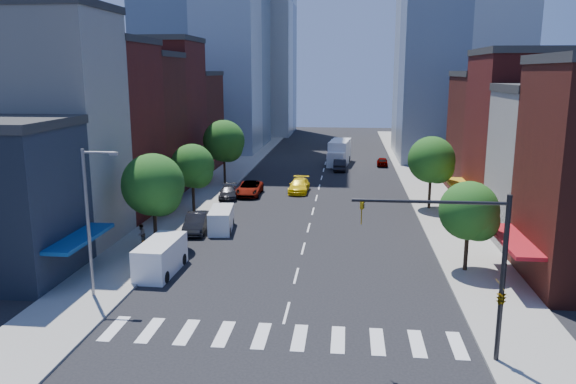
# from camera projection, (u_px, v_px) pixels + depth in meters

# --- Properties ---
(ground) EXTENTS (220.00, 220.00, 0.00)m
(ground) POSITION_uv_depth(u_px,v_px,m) (287.00, 313.00, 32.11)
(ground) COLOR black
(ground) RESTS_ON ground
(sidewalk_left) EXTENTS (5.00, 120.00, 0.15)m
(sidewalk_left) POSITION_uv_depth(u_px,v_px,m) (224.00, 178.00, 72.28)
(sidewalk_left) COLOR gray
(sidewalk_left) RESTS_ON ground
(sidewalk_right) EXTENTS (5.00, 120.00, 0.15)m
(sidewalk_right) POSITION_uv_depth(u_px,v_px,m) (421.00, 182.00, 69.69)
(sidewalk_right) COLOR gray
(sidewalk_right) RESTS_ON ground
(crosswalk) EXTENTS (19.00, 3.00, 0.01)m
(crosswalk) POSITION_uv_depth(u_px,v_px,m) (280.00, 337.00, 29.19)
(crosswalk) COLOR silver
(crosswalk) RESTS_ON ground
(bldg_left_1) EXTENTS (12.00, 8.00, 18.00)m
(bldg_left_1) POSITION_uv_depth(u_px,v_px,m) (38.00, 130.00, 44.07)
(bldg_left_1) COLOR beige
(bldg_left_1) RESTS_ON ground
(bldg_left_2) EXTENTS (12.00, 9.00, 16.00)m
(bldg_left_2) POSITION_uv_depth(u_px,v_px,m) (88.00, 132.00, 52.54)
(bldg_left_2) COLOR #571614
(bldg_left_2) RESTS_ON ground
(bldg_left_3) EXTENTS (12.00, 8.00, 15.00)m
(bldg_left_3) POSITION_uv_depth(u_px,v_px,m) (124.00, 128.00, 60.91)
(bldg_left_3) COLOR #4C1A13
(bldg_left_3) RESTS_ON ground
(bldg_left_4) EXTENTS (12.00, 9.00, 17.00)m
(bldg_left_4) POSITION_uv_depth(u_px,v_px,m) (150.00, 113.00, 68.96)
(bldg_left_4) COLOR #571614
(bldg_left_4) RESTS_ON ground
(bldg_left_5) EXTENTS (12.00, 10.00, 13.00)m
(bldg_left_5) POSITION_uv_depth(u_px,v_px,m) (174.00, 123.00, 78.62)
(bldg_left_5) COLOR #4C1A13
(bldg_left_5) RESTS_ON ground
(bldg_right_2) EXTENTS (12.00, 10.00, 15.00)m
(bldg_right_2) POSITION_uv_depth(u_px,v_px,m) (541.00, 138.00, 51.69)
(bldg_right_2) COLOR #571614
(bldg_right_2) RESTS_ON ground
(bldg_right_3) EXTENTS (12.00, 10.00, 13.00)m
(bldg_right_3) POSITION_uv_depth(u_px,v_px,m) (510.00, 137.00, 61.62)
(bldg_right_3) COLOR #4C1A13
(bldg_right_3) RESTS_ON ground
(tower_far_w) EXTENTS (18.00, 18.00, 56.00)m
(tower_far_w) POSITION_uv_depth(u_px,v_px,m) (251.00, 3.00, 120.45)
(tower_far_w) COLOR #9EA5AD
(tower_far_w) RESTS_ON ground
(traffic_signal) EXTENTS (7.24, 2.24, 8.00)m
(traffic_signal) POSITION_uv_depth(u_px,v_px,m) (490.00, 279.00, 25.83)
(traffic_signal) COLOR black
(traffic_signal) RESTS_ON sidewalk_right
(streetlight) EXTENTS (2.25, 0.25, 9.00)m
(streetlight) POSITION_uv_depth(u_px,v_px,m) (90.00, 214.00, 33.20)
(streetlight) COLOR slate
(streetlight) RESTS_ON sidewalk_left
(tree_left_near) EXTENTS (4.80, 4.80, 7.30)m
(tree_left_near) POSITION_uv_depth(u_px,v_px,m) (155.00, 187.00, 42.89)
(tree_left_near) COLOR black
(tree_left_near) RESTS_ON sidewalk_left
(tree_left_mid) EXTENTS (4.20, 4.20, 6.65)m
(tree_left_mid) POSITION_uv_depth(u_px,v_px,m) (194.00, 168.00, 53.65)
(tree_left_mid) COLOR black
(tree_left_mid) RESTS_ON sidewalk_left
(tree_left_far) EXTENTS (5.00, 5.00, 7.75)m
(tree_left_far) POSITION_uv_depth(u_px,v_px,m) (225.00, 143.00, 67.12)
(tree_left_far) COLOR black
(tree_left_far) RESTS_ON sidewalk_left
(tree_right_near) EXTENTS (4.00, 4.00, 6.20)m
(tree_right_near) POSITION_uv_depth(u_px,v_px,m) (471.00, 213.00, 37.73)
(tree_right_near) COLOR black
(tree_right_near) RESTS_ON sidewalk_right
(tree_right_far) EXTENTS (4.60, 4.60, 7.20)m
(tree_right_far) POSITION_uv_depth(u_px,v_px,m) (433.00, 162.00, 55.08)
(tree_right_far) COLOR black
(tree_right_far) RESTS_ON sidewalk_right
(parked_car_front) EXTENTS (1.79, 4.31, 1.46)m
(parked_car_front) POSITION_uv_depth(u_px,v_px,m) (168.00, 252.00, 40.59)
(parked_car_front) COLOR #AEAEB3
(parked_car_front) RESTS_ON ground
(parked_car_second) EXTENTS (2.22, 5.06, 1.62)m
(parked_car_second) POSITION_uv_depth(u_px,v_px,m) (196.00, 223.00, 48.11)
(parked_car_second) COLOR black
(parked_car_second) RESTS_ON ground
(parked_car_third) EXTENTS (2.65, 5.60, 1.54)m
(parked_car_third) POSITION_uv_depth(u_px,v_px,m) (250.00, 188.00, 62.49)
(parked_car_third) COLOR #999999
(parked_car_third) RESTS_ON ground
(parked_car_rear) EXTENTS (2.44, 4.83, 1.35)m
(parked_car_rear) POSITION_uv_depth(u_px,v_px,m) (228.00, 193.00, 60.88)
(parked_car_rear) COLOR black
(parked_car_rear) RESTS_ON ground
(cargo_van_near) EXTENTS (2.30, 5.37, 2.26)m
(cargo_van_near) POSITION_uv_depth(u_px,v_px,m) (160.00, 258.00, 38.21)
(cargo_van_near) COLOR white
(cargo_van_near) RESTS_ON ground
(cargo_van_far) EXTENTS (2.33, 4.74, 1.94)m
(cargo_van_far) POSITION_uv_depth(u_px,v_px,m) (221.00, 220.00, 48.51)
(cargo_van_far) COLOR white
(cargo_van_far) RESTS_ON ground
(taxi) EXTENTS (2.28, 5.33, 1.53)m
(taxi) POSITION_uv_depth(u_px,v_px,m) (299.00, 186.00, 64.07)
(taxi) COLOR yellow
(taxi) RESTS_ON ground
(traffic_car_oncoming) EXTENTS (1.77, 4.92, 1.62)m
(traffic_car_oncoming) POSITION_uv_depth(u_px,v_px,m) (340.00, 165.00, 78.21)
(traffic_car_oncoming) COLOR black
(traffic_car_oncoming) RESTS_ON ground
(traffic_car_far) EXTENTS (1.71, 3.89, 1.31)m
(traffic_car_far) POSITION_uv_depth(u_px,v_px,m) (382.00, 162.00, 81.92)
(traffic_car_far) COLOR #999999
(traffic_car_far) RESTS_ON ground
(box_truck) EXTENTS (3.49, 8.98, 3.52)m
(box_truck) POSITION_uv_depth(u_px,v_px,m) (339.00, 153.00, 83.29)
(box_truck) COLOR silver
(box_truck) RESTS_ON ground
(pedestrian_near) EXTENTS (0.79, 0.86, 1.98)m
(pedestrian_near) POSITION_uv_depth(u_px,v_px,m) (145.00, 254.00, 38.80)
(pedestrian_near) COLOR #999999
(pedestrian_near) RESTS_ON sidewalk_left
(pedestrian_far) EXTENTS (0.72, 0.86, 1.57)m
(pedestrian_far) POSITION_uv_depth(u_px,v_px,m) (141.00, 234.00, 44.36)
(pedestrian_far) COLOR #999999
(pedestrian_far) RESTS_ON sidewalk_left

